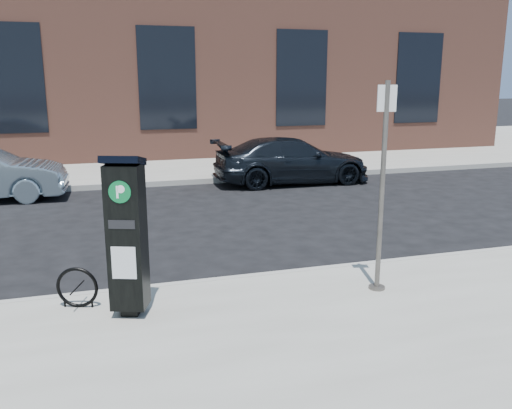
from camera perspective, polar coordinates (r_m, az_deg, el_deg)
name	(u,v)px	position (r m, az deg, el deg)	size (l,w,h in m)	color
ground	(281,281)	(8.38, 2.63, -8.03)	(120.00, 120.00, 0.00)	black
sidewalk_far	(163,155)	(21.72, -9.76, 5.20)	(60.00, 12.00, 0.15)	gray
curb_near	(281,277)	(8.34, 2.68, -7.59)	(60.00, 0.12, 0.16)	#9E9B93
curb_far	(189,182)	(15.88, -7.01, 2.38)	(60.00, 0.12, 0.16)	#9E9B93
building	(150,51)	(24.52, -11.07, 15.59)	(28.00, 10.05, 8.25)	brown
parking_kiosk	(127,234)	(6.74, -13.43, -3.08)	(0.58, 0.54, 2.02)	black
sign_pole	(382,190)	(7.47, 13.12, 1.53)	(0.25, 0.23, 2.85)	#615A55
bike_rack	(77,288)	(7.37, -18.30, -8.31)	(0.53, 0.22, 0.54)	black
car_dark	(292,160)	(15.95, 3.79, 4.65)	(1.87, 4.59, 1.33)	black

